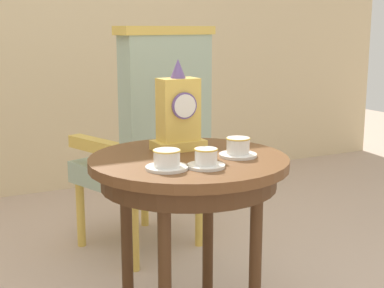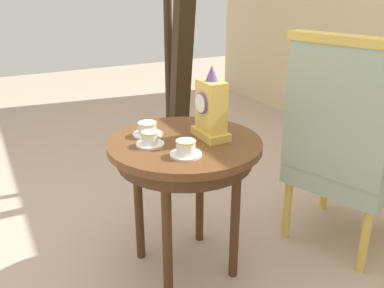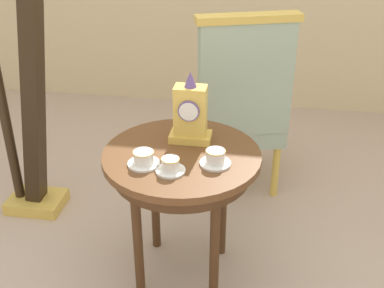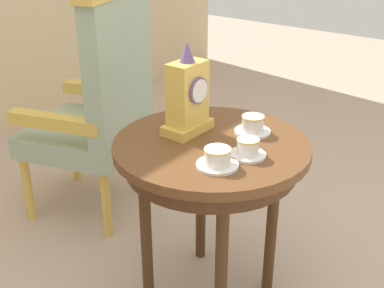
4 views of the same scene
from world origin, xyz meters
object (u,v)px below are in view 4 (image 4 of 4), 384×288
at_px(teacup_right, 248,149).
at_px(teacup_center, 254,126).
at_px(teacup_left, 218,158).
at_px(mantel_clock, 188,97).
at_px(side_table, 211,162).
at_px(armchair, 100,103).

bearing_deg(teacup_right, teacup_center, 25.37).
xyz_separation_m(teacup_left, teacup_right, (0.12, -0.04, -0.00)).
xyz_separation_m(teacup_center, mantel_clock, (-0.14, 0.20, 0.10)).
bearing_deg(teacup_left, teacup_right, -16.93).
height_order(teacup_left, mantel_clock, mantel_clock).
xyz_separation_m(side_table, mantel_clock, (0.02, 0.12, 0.22)).
height_order(teacup_right, mantel_clock, mantel_clock).
relative_size(side_table, teacup_center, 5.25).
height_order(teacup_center, armchair, armchair).
relative_size(teacup_right, mantel_clock, 0.37).
distance_m(teacup_center, armchair, 0.89).
distance_m(teacup_left, teacup_center, 0.30).
height_order(side_table, armchair, armchair).
bearing_deg(armchair, side_table, -103.82).
bearing_deg(teacup_right, side_table, 83.54).
xyz_separation_m(teacup_right, armchair, (0.22, 0.96, -0.12)).
bearing_deg(teacup_center, armchair, 87.45).
relative_size(teacup_left, armchair, 0.12).
bearing_deg(armchair, teacup_right, -102.61).
xyz_separation_m(teacup_left, mantel_clock, (0.16, 0.25, 0.11)).
distance_m(mantel_clock, armchair, 0.74).
distance_m(teacup_left, armchair, 0.99).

